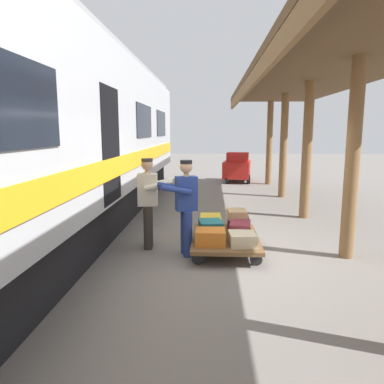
% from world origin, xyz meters
% --- Properties ---
extents(ground_plane, '(60.00, 60.00, 0.00)m').
position_xyz_m(ground_plane, '(0.00, 0.00, 0.00)').
color(ground_plane, slate).
extents(platform_canopy, '(3.20, 18.82, 3.56)m').
position_xyz_m(platform_canopy, '(-1.78, -0.00, 3.26)').
color(platform_canopy, brown).
rests_on(platform_canopy, ground_plane).
extents(train_car, '(3.02, 18.47, 4.00)m').
position_xyz_m(train_car, '(3.79, -0.00, 2.06)').
color(train_car, '#B7BABF').
rests_on(train_car, ground_plane).
extents(luggage_cart, '(1.21, 1.86, 0.27)m').
position_xyz_m(luggage_cart, '(0.28, -0.24, 0.23)').
color(luggage_cart, brown).
rests_on(luggage_cart, ground_plane).
extents(suitcase_cream_canvas, '(0.49, 0.53, 0.21)m').
position_xyz_m(suitcase_cream_canvas, '(0.01, 0.27, 0.38)').
color(suitcase_cream_canvas, beige).
rests_on(suitcase_cream_canvas, luggage_cart).
extents(suitcase_burgundy_valise, '(0.43, 0.56, 0.27)m').
position_xyz_m(suitcase_burgundy_valise, '(0.01, -0.24, 0.41)').
color(suitcase_burgundy_valise, maroon).
rests_on(suitcase_burgundy_valise, luggage_cart).
extents(suitcase_teal_softside, '(0.47, 0.53, 0.29)m').
position_xyz_m(suitcase_teal_softside, '(0.55, -0.24, 0.42)').
color(suitcase_teal_softside, '#1E666B').
rests_on(suitcase_teal_softside, luggage_cart).
extents(suitcase_maroon_trunk, '(0.44, 0.46, 0.23)m').
position_xyz_m(suitcase_maroon_trunk, '(0.01, -0.76, 0.39)').
color(suitcase_maroon_trunk, maroon).
rests_on(suitcase_maroon_trunk, luggage_cart).
extents(suitcase_orange_carryall, '(0.51, 0.44, 0.26)m').
position_xyz_m(suitcase_orange_carryall, '(0.55, 0.27, 0.40)').
color(suitcase_orange_carryall, '#CC6B23').
rests_on(suitcase_orange_carryall, luggage_cart).
extents(suitcase_yellow_case, '(0.42, 0.63, 0.26)m').
position_xyz_m(suitcase_yellow_case, '(0.55, -0.76, 0.41)').
color(suitcase_yellow_case, gold).
rests_on(suitcase_yellow_case, luggage_cart).
extents(suitcase_tan_vintage, '(0.39, 0.48, 0.17)m').
position_xyz_m(suitcase_tan_vintage, '(0.04, -0.73, 0.59)').
color(suitcase_tan_vintage, tan).
rests_on(suitcase_tan_vintage, suitcase_maroon_trunk).
extents(porter_in_overalls, '(0.73, 0.57, 1.70)m').
position_xyz_m(porter_in_overalls, '(1.00, 0.04, 0.93)').
color(porter_in_overalls, navy).
rests_on(porter_in_overalls, ground_plane).
extents(porter_by_door, '(0.69, 0.46, 1.70)m').
position_xyz_m(porter_by_door, '(1.71, -0.35, 0.93)').
color(porter_by_door, '#332D28').
rests_on(porter_by_door, ground_plane).
extents(baggage_tug, '(1.33, 1.84, 1.30)m').
position_xyz_m(baggage_tug, '(-0.57, -9.60, 0.63)').
color(baggage_tug, '#B21E19').
rests_on(baggage_tug, ground_plane).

